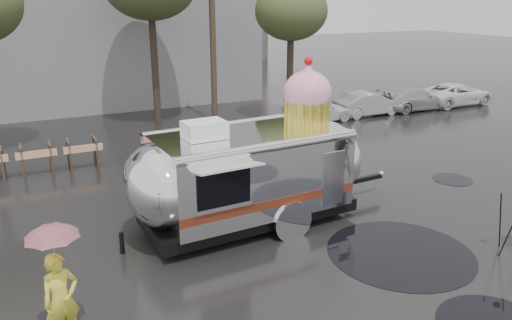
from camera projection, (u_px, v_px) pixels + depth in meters
ground at (339, 274)px, 10.91m from camera, size 120.00×120.00×0.00m
puddles at (397, 277)px, 10.78m from camera, size 15.07×7.80×0.01m
utility_pole at (212, 23)px, 22.47m from camera, size 1.60×0.28×9.00m
tree_right at (291, 12)px, 22.91m from camera, size 3.36×3.36×6.42m
barricade_row at (37, 158)px, 17.00m from camera, size 4.30×0.80×1.00m
parked_cars at (396, 98)px, 25.79m from camera, size 13.20×1.90×1.50m
airstream_trailer at (253, 168)px, 12.89m from camera, size 8.13×3.37×4.38m
person_left at (61, 300)px, 8.48m from camera, size 0.72×0.60×1.73m
umbrella_pink at (53, 245)px, 8.15m from camera, size 1.09×1.09×2.29m
tripod at (512, 217)px, 11.53m from camera, size 0.63×0.59×1.53m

